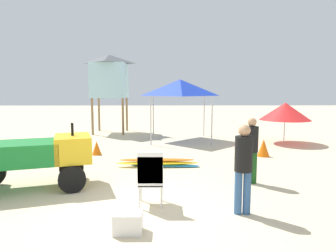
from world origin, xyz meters
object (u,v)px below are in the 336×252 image
at_px(utility_cart, 36,155).
at_px(traffic_cone_near, 97,148).
at_px(beach_umbrella_left, 285,111).
at_px(surfboard_pile, 159,163).
at_px(lifeguard_near_center, 251,146).
at_px(traffic_cone_far, 264,148).
at_px(cooler_box, 128,223).
at_px(stacked_plastic_chairs, 151,174).
at_px(popup_canopy, 180,88).
at_px(lifeguard_near_left, 243,163).
at_px(lifeguard_tower, 110,76).

height_order(utility_cart, traffic_cone_near, utility_cart).
xyz_separation_m(beach_umbrella_left, traffic_cone_near, (-7.54, -2.27, -1.13)).
xyz_separation_m(surfboard_pile, traffic_cone_near, (-2.25, 1.70, 0.12)).
xyz_separation_m(lifeguard_near_center, traffic_cone_far, (1.30, 3.01, -0.62)).
xyz_separation_m(surfboard_pile, cooler_box, (-0.42, -4.18, 0.05)).
relative_size(stacked_plastic_chairs, beach_umbrella_left, 0.52).
height_order(utility_cart, popup_canopy, popup_canopy).
distance_m(beach_umbrella_left, cooler_box, 10.03).
distance_m(utility_cart, surfboard_pile, 3.48).
distance_m(lifeguard_near_center, beach_umbrella_left, 6.39).
relative_size(utility_cart, cooler_box, 6.14).
bearing_deg(popup_canopy, cooler_box, -97.98).
bearing_deg(lifeguard_near_left, traffic_cone_near, 126.58).
relative_size(lifeguard_near_center, traffic_cone_far, 2.71).
relative_size(surfboard_pile, beach_umbrella_left, 1.19).
xyz_separation_m(lifeguard_near_center, beach_umbrella_left, (3.04, 5.61, 0.45)).
bearing_deg(traffic_cone_far, utility_cart, -152.12).
bearing_deg(surfboard_pile, cooler_box, -95.77).
xyz_separation_m(surfboard_pile, popup_canopy, (0.85, 4.87, 2.26)).
height_order(popup_canopy, lifeguard_tower, lifeguard_tower).
bearing_deg(lifeguard_near_center, surfboard_pile, 144.07).
xyz_separation_m(beach_umbrella_left, cooler_box, (-5.71, -8.15, -1.21)).
height_order(stacked_plastic_chairs, cooler_box, stacked_plastic_chairs).
distance_m(lifeguard_near_center, popup_canopy, 6.81).
relative_size(utility_cart, lifeguard_near_center, 1.73).
relative_size(lifeguard_near_left, popup_canopy, 0.60).
xyz_separation_m(surfboard_pile, lifeguard_near_center, (2.25, -1.63, 0.80)).
xyz_separation_m(popup_canopy, beach_umbrella_left, (4.44, -0.89, -1.01)).
xyz_separation_m(lifeguard_tower, beach_umbrella_left, (8.06, -3.35, -1.63)).
bearing_deg(lifeguard_near_left, beach_umbrella_left, 63.51).
xyz_separation_m(stacked_plastic_chairs, popup_canopy, (0.96, 7.97, 1.73)).
xyz_separation_m(lifeguard_near_left, traffic_cone_near, (-3.83, 5.16, -0.71)).
xyz_separation_m(stacked_plastic_chairs, traffic_cone_far, (3.67, 4.48, -0.35)).
distance_m(surfboard_pile, popup_canopy, 5.43).
height_order(stacked_plastic_chairs, popup_canopy, popup_canopy).
distance_m(lifeguard_near_left, lifeguard_tower, 11.81).
xyz_separation_m(lifeguard_near_center, traffic_cone_near, (-4.50, 3.33, -0.68)).
height_order(lifeguard_near_left, lifeguard_near_center, lifeguard_near_left).
bearing_deg(lifeguard_near_left, surfboard_pile, 114.60).
distance_m(traffic_cone_near, traffic_cone_far, 5.82).
distance_m(lifeguard_near_center, traffic_cone_near, 5.64).
distance_m(lifeguard_near_left, popup_canopy, 8.48).
bearing_deg(traffic_cone_far, popup_canopy, 127.89).
height_order(lifeguard_near_left, traffic_cone_near, lifeguard_near_left).
bearing_deg(traffic_cone_near, traffic_cone_far, -3.16).
height_order(lifeguard_near_center, cooler_box, lifeguard_near_center).
xyz_separation_m(lifeguard_near_center, lifeguard_tower, (-5.02, 8.95, 2.08)).
relative_size(surfboard_pile, cooler_box, 5.53).
bearing_deg(cooler_box, traffic_cone_near, 107.23).
relative_size(beach_umbrella_left, traffic_cone_far, 3.57).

